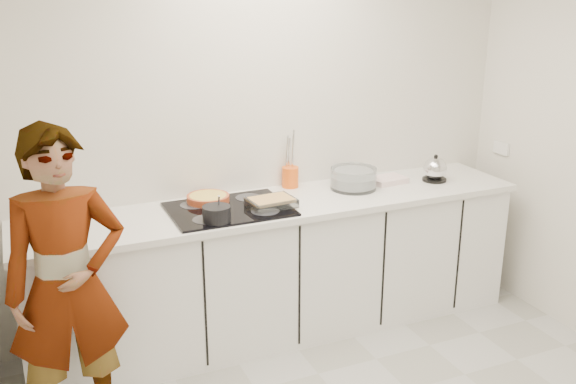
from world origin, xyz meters
name	(u,v)px	position (x,y,z in m)	size (l,w,h in m)	color
wall_back	(262,131)	(0.00, 1.60, 1.30)	(3.60, 0.00, 2.60)	beige
base_cabinets	(281,270)	(0.00, 1.28, 0.43)	(3.20, 0.58, 0.87)	white
countertop	(281,205)	(0.00, 1.28, 0.89)	(3.24, 0.64, 0.04)	white
hob	(229,209)	(-0.35, 1.26, 0.92)	(0.72, 0.54, 0.01)	black
tart_dish	(208,198)	(-0.43, 1.43, 0.95)	(0.35, 0.35, 0.04)	#B04523
saucepan	(217,214)	(-0.49, 1.07, 0.97)	(0.21, 0.21, 0.15)	black
baking_dish	(271,202)	(-0.10, 1.18, 0.95)	(0.29, 0.23, 0.05)	silver
mixing_bowl	(353,179)	(0.55, 1.34, 0.98)	(0.38, 0.38, 0.14)	silver
tea_towel	(388,180)	(0.84, 1.36, 0.93)	(0.24, 0.17, 0.04)	white
kettle	(435,170)	(1.16, 1.27, 0.99)	(0.22, 0.22, 0.19)	black
utensil_crock	(290,177)	(0.18, 1.54, 0.98)	(0.11, 0.11, 0.14)	#FB5E14
cook	(67,287)	(-1.35, 0.78, 0.81)	(0.59, 0.39, 1.62)	white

